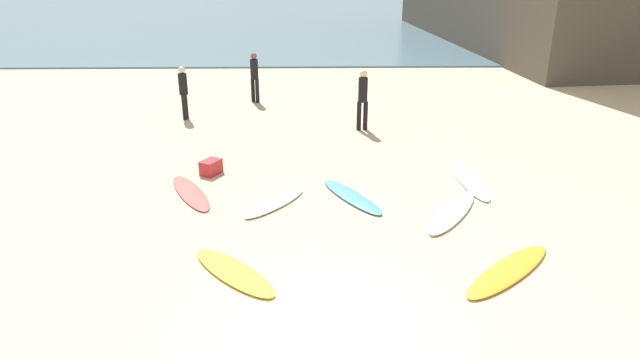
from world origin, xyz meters
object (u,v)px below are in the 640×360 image
at_px(surfboard_1, 452,212).
at_px(surfboard_5, 352,196).
at_px(beach_cooler, 211,167).
at_px(surfboard_0, 191,193).
at_px(surfboard_3, 234,272).
at_px(surfboard_4, 509,270).
at_px(beachgoer_near, 183,90).
at_px(surfboard_2, 275,203).
at_px(beachgoer_mid, 363,96).
at_px(surfboard_6, 470,181).
at_px(beachgoer_far, 254,75).

relative_size(surfboard_1, surfboard_5, 1.10).
bearing_deg(beach_cooler, surfboard_0, -102.60).
distance_m(surfboard_3, surfboard_4, 4.73).
distance_m(surfboard_1, beachgoer_near, 10.22).
height_order(surfboard_3, beach_cooler, beach_cooler).
height_order(surfboard_1, surfboard_2, surfboard_1).
xyz_separation_m(beachgoer_mid, beach_cooler, (-4.06, -3.62, -0.87)).
bearing_deg(beachgoer_near, beach_cooler, 20.50).
height_order(surfboard_6, beachgoer_mid, beachgoer_mid).
bearing_deg(surfboard_3, surfboard_0, 69.95).
bearing_deg(beachgoer_mid, surfboard_5, -102.37).
bearing_deg(surfboard_2, surfboard_1, 28.79).
xyz_separation_m(surfboard_1, beachgoer_near, (-7.06, 7.33, 0.91)).
distance_m(surfboard_2, beachgoer_near, 7.61).
bearing_deg(beach_cooler, beachgoer_far, 86.04).
height_order(surfboard_2, beachgoer_mid, beachgoer_mid).
relative_size(surfboard_3, beachgoer_far, 1.19).
distance_m(beachgoer_near, beach_cooler, 5.26).
bearing_deg(surfboard_5, beachgoer_mid, 53.54).
bearing_deg(surfboard_5, beachgoer_near, 98.73).
bearing_deg(beach_cooler, surfboard_4, -38.91).
relative_size(surfboard_6, beachgoer_far, 1.38).
distance_m(beachgoer_near, beachgoer_far, 2.99).
xyz_separation_m(surfboard_6, beachgoer_far, (-5.80, 7.73, 0.97)).
xyz_separation_m(surfboard_6, beachgoer_near, (-7.90, 5.60, 0.92)).
bearing_deg(surfboard_3, surfboard_2, 36.88).
bearing_deg(beachgoer_near, surfboard_4, 40.11).
distance_m(surfboard_2, surfboard_5, 1.73).
xyz_separation_m(surfboard_5, beachgoer_mid, (0.69, 5.15, 1.01)).
height_order(beachgoer_near, beachgoer_far, beachgoer_far).
xyz_separation_m(surfboard_6, beachgoer_mid, (-2.22, 4.27, 1.02)).
xyz_separation_m(surfboard_0, surfboard_4, (6.14, -3.49, 0.01)).
distance_m(surfboard_2, surfboard_3, 2.89).
bearing_deg(surfboard_0, beachgoer_near, -104.87).
distance_m(beachgoer_far, beach_cooler, 7.14).
bearing_deg(surfboard_2, surfboard_0, -160.49).
bearing_deg(beachgoer_far, surfboard_4, -31.99).
relative_size(surfboard_1, beachgoer_near, 1.44).
bearing_deg(surfboard_1, surfboard_6, 95.90).
bearing_deg(beachgoer_mid, surfboard_6, -67.29).
height_order(surfboard_4, beach_cooler, beach_cooler).
relative_size(surfboard_6, beachgoer_near, 1.43).
height_order(surfboard_5, beach_cooler, beach_cooler).
xyz_separation_m(surfboard_4, surfboard_6, (0.42, 4.07, -0.00)).
bearing_deg(surfboard_1, beachgoer_near, 165.76).
relative_size(surfboard_2, surfboard_5, 0.85).
distance_m(surfboard_0, beach_cooler, 1.28).
height_order(surfboard_2, surfboard_5, surfboard_5).
xyz_separation_m(surfboard_3, beach_cooler, (-1.13, 4.69, 0.14)).
bearing_deg(surfboard_0, beachgoer_mid, -158.84).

